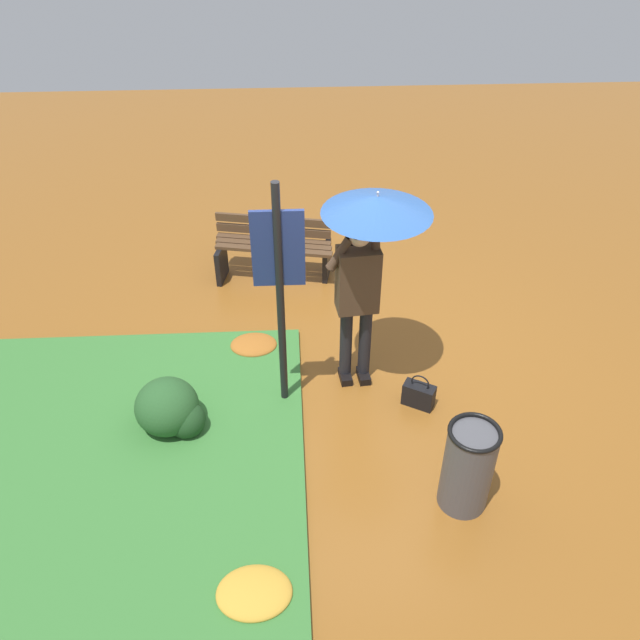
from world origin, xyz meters
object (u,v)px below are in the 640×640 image
at_px(trash_bin, 468,467).
at_px(handbag, 419,395).
at_px(person_with_umbrella, 368,243).
at_px(park_bench, 274,247).
at_px(info_sign_post, 279,275).

bearing_deg(trash_bin, handbag, 98.42).
xyz_separation_m(person_with_umbrella, trash_bin, (0.67, -1.57, -1.13)).
distance_m(park_bench, trash_bin, 3.79).
distance_m(person_with_umbrella, info_sign_post, 0.84).
height_order(person_with_umbrella, handbag, person_with_umbrella).
xyz_separation_m(handbag, park_bench, (-1.38, 2.33, 0.28)).
relative_size(handbag, park_bench, 0.26).
xyz_separation_m(info_sign_post, park_bench, (-0.10, 2.19, -1.04)).
xyz_separation_m(handbag, trash_bin, (0.17, -1.13, 0.29)).
relative_size(info_sign_post, park_bench, 1.63).
distance_m(info_sign_post, park_bench, 2.43).
bearing_deg(person_with_umbrella, park_bench, 115.04).
height_order(park_bench, trash_bin, trash_bin).
bearing_deg(handbag, park_bench, 120.69).
xyz_separation_m(info_sign_post, handbag, (1.28, -0.14, -1.32)).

